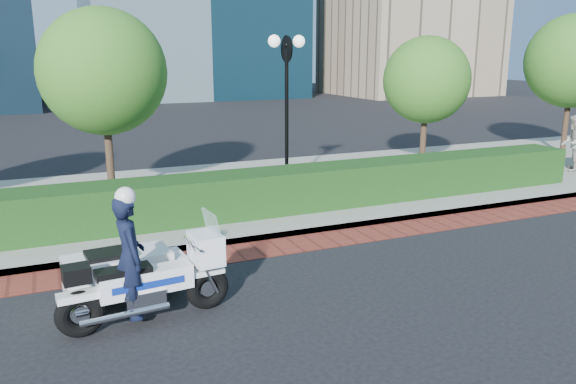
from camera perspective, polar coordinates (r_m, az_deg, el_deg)
name	(u,v)px	position (r m, az deg, el deg)	size (l,w,h in m)	color
ground	(347,266)	(10.72, 6.06, -7.47)	(120.00, 120.00, 0.00)	black
brick_strip	(313,242)	(11.96, 2.52, -5.07)	(60.00, 1.00, 0.01)	maroon
sidewalk	(243,192)	(15.94, -4.58, 0.01)	(60.00, 8.00, 0.15)	gray
hedge_main	(275,191)	(13.62, -1.32, 0.13)	(18.00, 1.20, 1.00)	black
lamppost	(287,90)	(15.12, -0.14, 10.37)	(1.02, 0.70, 4.21)	black
tree_b	(103,72)	(15.23, -18.28, 11.50)	(3.20, 3.20, 4.89)	#332319
tree_c	(427,80)	(19.03, 13.90, 10.98)	(2.80, 2.80, 4.30)	#332319
tree_d	(573,61)	(23.52, 26.98, 11.76)	(3.40, 3.40, 5.16)	#332319
police_motorcycle	(132,270)	(8.87, -15.55, -7.62)	(2.59, 1.84, 2.10)	black
pedestrian	(573,143)	(20.48, 26.97, 4.47)	(0.89, 0.69, 1.83)	#ADA89A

